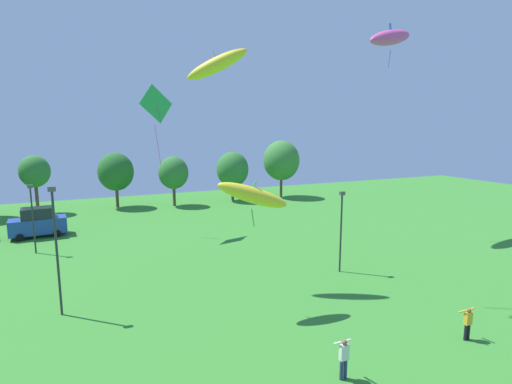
# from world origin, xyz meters

# --- Properties ---
(person_standing_near_foreground) EXTENTS (0.52, 0.46, 1.57)m
(person_standing_near_foreground) POSITION_xyz_m (8.85, 13.50, 0.87)
(person_standing_near_foreground) COLOR black
(person_standing_near_foreground) RESTS_ON ground
(person_standing_mid_field) EXTENTS (0.52, 0.49, 1.69)m
(person_standing_mid_field) POSITION_xyz_m (1.94, 13.40, 0.95)
(person_standing_mid_field) COLOR navy
(person_standing_mid_field) RESTS_ON ground
(kite_flying_0) EXTENTS (5.95, 2.77, 3.69)m
(kite_flying_0) POSITION_xyz_m (18.15, 29.93, 17.20)
(kite_flying_0) COLOR #E54C93
(kite_flying_2) EXTENTS (3.89, 2.26, 2.40)m
(kite_flying_2) POSITION_xyz_m (0.88, 24.95, 13.26)
(kite_flying_2) COLOR yellow
(kite_flying_3) EXTENTS (3.14, 1.63, 7.03)m
(kite_flying_3) POSITION_xyz_m (-0.45, 37.83, 11.48)
(kite_flying_3) COLOR green
(kite_flying_5) EXTENTS (3.94, 1.58, 2.65)m
(kite_flying_5) POSITION_xyz_m (1.13, 20.30, 6.19)
(kite_flying_5) COLOR yellow
(parked_car_second_from_left) EXTENTS (4.71, 2.38, 2.62)m
(parked_car_second_from_left) POSITION_xyz_m (-10.60, 41.17, 1.28)
(parked_car_second_from_left) COLOR #234299
(parked_car_second_from_left) RESTS_ON ground
(light_post_0) EXTENTS (0.36, 0.20, 5.48)m
(light_post_0) POSITION_xyz_m (8.73, 23.12, 3.13)
(light_post_0) COLOR #2D2D33
(light_post_0) RESTS_ON ground
(light_post_1) EXTENTS (0.36, 0.20, 5.34)m
(light_post_1) POSITION_xyz_m (-10.40, 35.94, 3.06)
(light_post_1) COLOR #2D2D33
(light_post_1) RESTS_ON ground
(light_post_2) EXTENTS (0.36, 0.20, 6.73)m
(light_post_2) POSITION_xyz_m (-8.20, 23.74, 3.77)
(light_post_2) COLOR #2D2D33
(light_post_2) RESTS_ON ground
(treeline_tree_2) EXTENTS (3.23, 3.23, 6.57)m
(treeline_tree_2) POSITION_xyz_m (-11.50, 51.96, 4.76)
(treeline_tree_2) COLOR brown
(treeline_tree_2) RESTS_ON ground
(treeline_tree_3) EXTENTS (4.16, 4.16, 6.66)m
(treeline_tree_3) POSITION_xyz_m (-3.00, 52.06, 4.36)
(treeline_tree_3) COLOR brown
(treeline_tree_3) RESTS_ON ground
(treeline_tree_4) EXTENTS (3.63, 3.63, 6.12)m
(treeline_tree_4) POSITION_xyz_m (3.54, 50.31, 4.11)
(treeline_tree_4) COLOR brown
(treeline_tree_4) RESTS_ON ground
(treeline_tree_5) EXTENTS (4.20, 4.20, 6.48)m
(treeline_tree_5) POSITION_xyz_m (11.37, 50.65, 4.16)
(treeline_tree_5) COLOR brown
(treeline_tree_5) RESTS_ON ground
(treeline_tree_6) EXTENTS (4.97, 4.97, 7.85)m
(treeline_tree_6) POSITION_xyz_m (18.49, 50.52, 5.10)
(treeline_tree_6) COLOR brown
(treeline_tree_6) RESTS_ON ground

